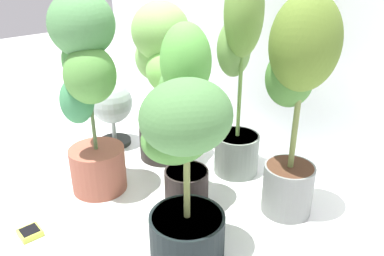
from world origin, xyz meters
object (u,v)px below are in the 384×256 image
at_px(potted_plant_back_left, 162,71).
at_px(potted_plant_front_left, 88,86).
at_px(potted_plant_back_center, 239,74).
at_px(hygrometer_box, 30,233).
at_px(potted_plant_center, 186,104).
at_px(potted_plant_back_right, 297,89).
at_px(potted_plant_front_right, 184,161).
at_px(floor_fan, 112,105).

height_order(potted_plant_back_left, potted_plant_front_left, potted_plant_front_left).
relative_size(potted_plant_back_center, hygrometer_box, 11.79).
xyz_separation_m(potted_plant_back_left, potted_plant_center, (0.39, -0.18, -0.01)).
bearing_deg(potted_plant_center, potted_plant_front_left, -144.73).
bearing_deg(potted_plant_front_left, hygrometer_box, -74.04).
xyz_separation_m(potted_plant_back_right, potted_plant_front_right, (-0.10, -0.48, -0.17)).
relative_size(potted_plant_back_right, potted_plant_back_center, 0.92).
bearing_deg(hygrometer_box, potted_plant_center, 70.27).
xyz_separation_m(potted_plant_front_left, potted_plant_back_right, (0.66, 0.51, 0.04)).
bearing_deg(potted_plant_back_center, potted_plant_center, -84.23).
bearing_deg(hygrometer_box, floor_fan, 125.42).
xyz_separation_m(potted_plant_center, potted_plant_back_right, (0.33, 0.27, 0.08)).
relative_size(potted_plant_back_right, floor_fan, 2.44).
bearing_deg(potted_plant_center, potted_plant_back_left, 154.49).
xyz_separation_m(potted_plant_front_right, floor_fan, (-0.92, 0.27, -0.14)).
relative_size(potted_plant_back_left, potted_plant_back_center, 0.83).
distance_m(potted_plant_front_right, hygrometer_box, 0.71).
bearing_deg(potted_plant_back_right, floor_fan, -168.53).
relative_size(potted_plant_back_left, hygrometer_box, 9.80).
relative_size(potted_plant_center, potted_plant_front_left, 0.88).
distance_m(potted_plant_back_center, potted_plant_front_right, 0.63).
xyz_separation_m(potted_plant_front_left, floor_fan, (-0.35, 0.30, -0.27)).
bearing_deg(potted_plant_front_right, potted_plant_back_center, 115.36).
relative_size(potted_plant_back_left, potted_plant_center, 1.03).
bearing_deg(potted_plant_back_right, potted_plant_front_left, -142.56).
relative_size(potted_plant_front_right, hygrometer_box, 8.12).
xyz_separation_m(potted_plant_back_right, floor_fan, (-1.01, -0.21, -0.31)).
bearing_deg(floor_fan, hygrometer_box, 119.88).
xyz_separation_m(potted_plant_back_center, hygrometer_box, (-0.20, -0.96, -0.49)).
bearing_deg(potted_plant_front_left, potted_plant_back_center, 62.96).
distance_m(potted_plant_back_left, potted_plant_front_left, 0.43).
bearing_deg(potted_plant_front_left, potted_plant_back_left, 96.54).
bearing_deg(potted_plant_front_right, floor_fan, 163.39).
bearing_deg(hygrometer_box, potted_plant_front_left, 107.22).
height_order(potted_plant_back_right, potted_plant_back_center, potted_plant_back_center).
bearing_deg(potted_plant_back_center, potted_plant_back_right, -12.96).
relative_size(potted_plant_back_right, potted_plant_front_right, 1.34).
height_order(potted_plant_center, hygrometer_box, potted_plant_center).
distance_m(potted_plant_back_left, potted_plant_back_right, 0.72).
xyz_separation_m(potted_plant_front_right, hygrometer_box, (-0.46, -0.40, -0.36)).
xyz_separation_m(potted_plant_back_left, potted_plant_back_right, (0.71, 0.09, 0.07)).
relative_size(hygrometer_box, floor_fan, 0.22).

